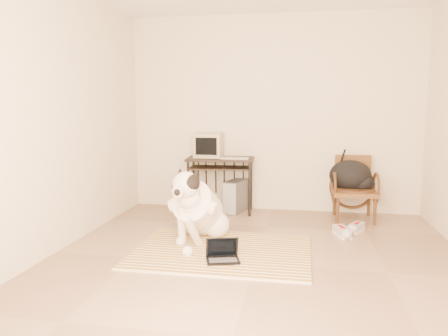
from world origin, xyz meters
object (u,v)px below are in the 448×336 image
(dog, at_px, (198,210))
(rattan_chair, at_px, (354,188))
(crt_monitor, at_px, (209,145))
(computer_desk, at_px, (220,166))
(pc_tower, at_px, (236,196))
(backpack, at_px, (352,176))
(laptop, at_px, (223,255))

(dog, distance_m, rattan_chair, 2.18)
(dog, distance_m, crt_monitor, 1.54)
(dog, xyz_separation_m, crt_monitor, (-0.18, 1.41, 0.57))
(computer_desk, distance_m, rattan_chair, 1.79)
(computer_desk, relative_size, pc_tower, 1.86)
(computer_desk, bearing_deg, rattan_chair, -2.34)
(computer_desk, bearing_deg, backpack, -1.78)
(dog, xyz_separation_m, computer_desk, (-0.00, 1.34, 0.30))
(rattan_chair, bearing_deg, backpack, 144.69)
(laptop, distance_m, backpack, 2.38)
(laptop, bearing_deg, backpack, 54.34)
(crt_monitor, relative_size, rattan_chair, 0.45)
(pc_tower, height_order, backpack, backpack)
(dog, xyz_separation_m, laptop, (0.38, -0.61, -0.27))
(computer_desk, height_order, crt_monitor, crt_monitor)
(crt_monitor, xyz_separation_m, rattan_chair, (1.95, -0.15, -0.51))
(dog, distance_m, backpack, 2.18)
(computer_desk, relative_size, crt_monitor, 2.54)
(crt_monitor, xyz_separation_m, pc_tower, (0.39, -0.02, -0.70))
(computer_desk, relative_size, rattan_chair, 1.15)
(rattan_chair, bearing_deg, pc_tower, 175.26)
(laptop, height_order, rattan_chair, rattan_chair)
(pc_tower, bearing_deg, computer_desk, -164.95)
(laptop, xyz_separation_m, pc_tower, (-0.17, 2.01, 0.15))
(dog, height_order, laptop, dog)
(computer_desk, distance_m, pc_tower, 0.48)
(crt_monitor, distance_m, rattan_chair, 2.02)
(crt_monitor, distance_m, backpack, 1.96)
(dog, height_order, backpack, dog)
(dog, relative_size, laptop, 3.43)
(crt_monitor, bearing_deg, computer_desk, -22.96)
(laptop, distance_m, computer_desk, 2.07)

